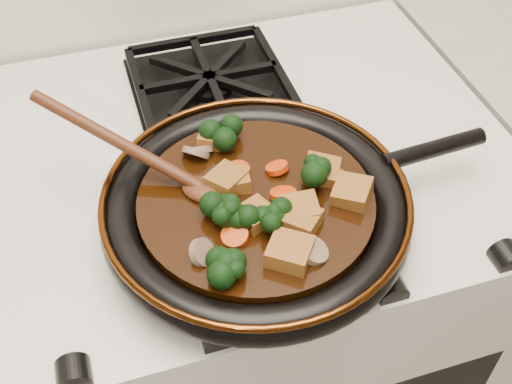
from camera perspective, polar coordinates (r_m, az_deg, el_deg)
name	(u,v)px	position (r m, az deg, el deg)	size (l,w,h in m)	color
stove	(241,324)	(1.24, -1.35, -11.68)	(0.76, 0.60, 0.90)	beige
burner_grate_front	(267,215)	(0.78, 0.95, -2.02)	(0.23, 0.23, 0.03)	black
burner_grate_back	(210,82)	(0.98, -4.14, 9.71)	(0.23, 0.23, 0.03)	black
skillet	(258,207)	(0.75, 0.14, -1.33)	(0.49, 0.36, 0.05)	black
braising_sauce	(256,204)	(0.75, 0.00, -1.11)	(0.28, 0.28, 0.02)	black
tofu_cube_0	(321,171)	(0.76, 5.83, 1.85)	(0.04, 0.04, 0.02)	brown
tofu_cube_1	(352,193)	(0.74, 8.53, -0.09)	(0.04, 0.04, 0.02)	brown
tofu_cube_2	(256,215)	(0.71, -0.03, -2.10)	(0.04, 0.04, 0.02)	brown
tofu_cube_3	(235,182)	(0.75, -1.87, 0.91)	(0.03, 0.03, 0.02)	brown
tofu_cube_4	(290,253)	(0.68, 3.01, -5.40)	(0.04, 0.04, 0.02)	brown
tofu_cube_5	(302,221)	(0.71, 4.08, -2.61)	(0.04, 0.04, 0.02)	brown
tofu_cube_6	(211,138)	(0.81, -4.00, 4.82)	(0.03, 0.03, 0.02)	brown
tofu_cube_7	(227,181)	(0.75, -2.63, 0.95)	(0.04, 0.04, 0.02)	brown
tofu_cube_8	(300,210)	(0.72, 3.94, -1.64)	(0.04, 0.04, 0.02)	brown
broccoli_floret_0	(272,218)	(0.70, 1.42, -2.36)	(0.06, 0.06, 0.05)	black
broccoli_floret_1	(236,216)	(0.71, -1.77, -2.15)	(0.06, 0.06, 0.05)	black
broccoli_floret_2	(223,138)	(0.80, -2.95, 4.83)	(0.06, 0.06, 0.05)	black
broccoli_floret_3	(227,214)	(0.71, -2.64, -1.97)	(0.06, 0.06, 0.05)	black
broccoli_floret_4	(220,265)	(0.66, -3.23, -6.53)	(0.06, 0.06, 0.06)	black
broccoli_floret_5	(321,172)	(0.76, 5.82, 1.77)	(0.06, 0.06, 0.06)	black
carrot_coin_0	(235,235)	(0.70, -1.87, -3.86)	(0.03, 0.03, 0.01)	#C02E05
carrot_coin_1	(277,168)	(0.77, 1.88, 2.16)	(0.03, 0.03, 0.01)	#C02E05
carrot_coin_2	(239,169)	(0.77, -1.51, 2.03)	(0.03, 0.03, 0.01)	#C02E05
carrot_coin_3	(283,194)	(0.74, 2.43, -0.18)	(0.03, 0.03, 0.01)	#C02E05
carrot_coin_4	(333,177)	(0.76, 6.87, 1.33)	(0.03, 0.03, 0.01)	#C02E05
mushroom_slice_0	(200,150)	(0.79, -4.99, 3.75)	(0.03, 0.03, 0.01)	brown
mushroom_slice_1	(202,252)	(0.68, -4.81, -5.38)	(0.03, 0.03, 0.01)	brown
mushroom_slice_2	(196,153)	(0.79, -5.36, 3.51)	(0.04, 0.04, 0.01)	brown
mushroom_slice_3	(313,251)	(0.68, 5.10, -5.21)	(0.03, 0.03, 0.01)	brown
wooden_spoon	(156,163)	(0.75, -8.84, 2.56)	(0.13, 0.11, 0.23)	#441F0E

